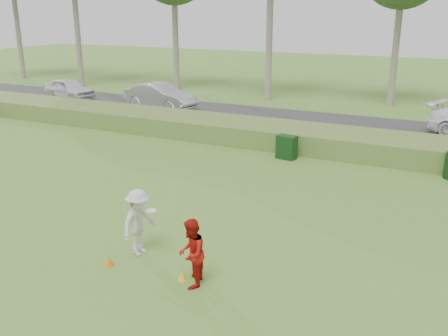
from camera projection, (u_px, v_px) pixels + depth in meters
The scene contains 10 objects.
ground at pixel (154, 260), 12.64m from camera, with size 120.00×120.00×0.00m, color #447426.
reed_strip at pixel (302, 138), 22.74m from camera, with size 80.00×3.00×0.90m, color #4C6D2B.
park_road at pixel (330, 125), 27.13m from camera, with size 80.00×6.00×0.06m, color #2D2D2D.
player_white at pixel (139, 222), 12.74m from camera, with size 0.90×1.18×1.75m.
player_red at pixel (191, 253), 11.25m from camera, with size 0.79×0.62×1.63m, color #AE130E.
cone_orange at pixel (109, 261), 12.33m from camera, with size 0.22×0.22×0.25m, color orange.
cone_yellow at pixel (182, 276), 11.67m from camera, with size 0.22×0.22×0.24m, color yellow.
utility_cabinet at pixel (287, 147), 20.99m from camera, with size 0.80×0.50×1.00m, color black.
car_left at pixel (69, 89), 34.45m from camera, with size 1.66×4.11×1.40m, color white.
car_mid at pixel (160, 96), 31.10m from camera, with size 1.66×4.77×1.57m, color silver.
Camera 1 is at (6.61, -9.35, 6.10)m, focal length 40.00 mm.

